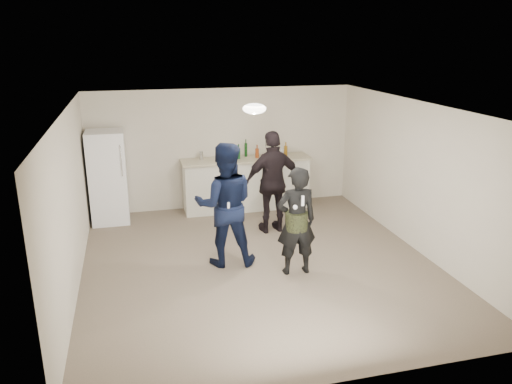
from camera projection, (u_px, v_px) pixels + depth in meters
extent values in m
plane|color=#6B5B4C|center=(259.00, 264.00, 8.04)|extent=(6.00, 6.00, 0.00)
plane|color=silver|center=(259.00, 108.00, 7.29)|extent=(6.00, 6.00, 0.00)
plane|color=beige|center=(223.00, 149.00, 10.44)|extent=(6.00, 0.00, 6.00)
plane|color=beige|center=(336.00, 277.00, 4.89)|extent=(6.00, 0.00, 6.00)
plane|color=beige|center=(70.00, 204.00, 7.02)|extent=(0.00, 6.00, 6.00)
plane|color=beige|center=(419.00, 178.00, 8.31)|extent=(0.00, 6.00, 6.00)
cube|color=silver|center=(246.00, 185.00, 10.45)|extent=(2.60, 0.56, 1.05)
cube|color=#BAB390|center=(246.00, 159.00, 10.28)|extent=(2.68, 0.64, 0.04)
cube|color=white|center=(108.00, 177.00, 9.62)|extent=(0.70, 0.70, 1.80)
cylinder|color=silver|center=(121.00, 161.00, 9.23)|extent=(0.02, 0.02, 0.60)
ellipsoid|color=white|center=(254.00, 109.00, 7.58)|extent=(0.36, 0.36, 0.16)
cylinder|color=#B9B9BE|center=(201.00, 155.00, 10.17)|extent=(0.08, 0.08, 0.17)
imported|color=#0F1B40|center=(225.00, 205.00, 7.79)|extent=(1.07, 0.89, 1.98)
imported|color=black|center=(296.00, 221.00, 7.50)|extent=(0.62, 0.42, 1.69)
cylinder|color=#323D1B|center=(296.00, 221.00, 7.50)|extent=(0.34, 0.34, 0.28)
imported|color=black|center=(273.00, 182.00, 9.11)|extent=(1.15, 0.56, 1.90)
cube|color=silver|center=(228.00, 207.00, 7.51)|extent=(0.04, 0.04, 0.15)
sphere|color=white|center=(236.00, 210.00, 7.59)|extent=(0.07, 0.07, 0.07)
cube|color=white|center=(303.00, 201.00, 7.15)|extent=(0.04, 0.04, 0.15)
sphere|color=white|center=(295.00, 207.00, 7.18)|extent=(0.07, 0.07, 0.07)
cylinder|color=#113D13|center=(246.00, 150.00, 10.41)|extent=(0.06, 0.06, 0.28)
cylinder|color=#996516|center=(286.00, 151.00, 10.48)|extent=(0.07, 0.07, 0.21)
cylinder|color=#13441C|center=(239.00, 153.00, 10.21)|extent=(0.07, 0.07, 0.23)
cylinder|color=silver|center=(282.00, 154.00, 10.27)|extent=(0.07, 0.07, 0.19)
cylinder|color=#993E16|center=(257.00, 153.00, 10.32)|extent=(0.08, 0.08, 0.19)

